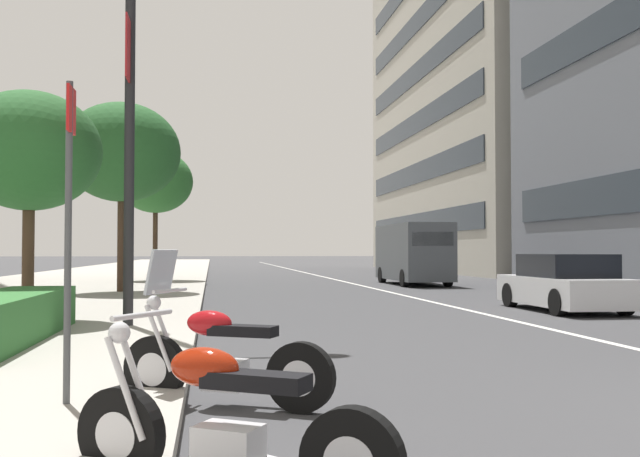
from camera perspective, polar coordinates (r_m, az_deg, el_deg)
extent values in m
cube|color=#A39E93|center=(35.13, -17.51, -3.96)|extent=(160.00, 10.43, 0.15)
cube|color=silver|center=(40.20, 0.44, -3.86)|extent=(110.00, 0.16, 0.01)
cylinder|color=black|center=(4.95, -15.39, -15.31)|extent=(0.41, 0.58, 0.60)
cylinder|color=silver|center=(4.95, -15.39, -15.31)|extent=(0.27, 0.32, 0.30)
cube|color=silver|center=(4.53, -7.20, -16.84)|extent=(0.42, 0.46, 0.28)
cube|color=black|center=(4.36, -5.08, -11.86)|extent=(0.52, 0.66, 0.10)
ellipsoid|color=#991E0A|center=(4.52, -9.08, -10.71)|extent=(0.44, 0.52, 0.24)
cylinder|color=silver|center=(4.78, -15.11, -12.04)|extent=(0.20, 0.29, 0.64)
cylinder|color=silver|center=(4.89, -14.09, -11.81)|extent=(0.20, 0.29, 0.64)
cylinder|color=silver|center=(4.73, -13.77, -6.61)|extent=(0.53, 0.34, 0.04)
sphere|color=silver|center=(4.85, -15.51, -7.90)|extent=(0.14, 0.14, 0.14)
cylinder|color=black|center=(7.34, -12.85, -10.70)|extent=(0.40, 0.62, 0.64)
cylinder|color=silver|center=(7.34, -12.85, -10.70)|extent=(0.26, 0.34, 0.32)
cylinder|color=black|center=(6.68, -1.53, -11.63)|extent=(0.40, 0.62, 0.64)
cylinder|color=silver|center=(6.68, -1.53, -11.63)|extent=(0.26, 0.34, 0.32)
cube|color=silver|center=(6.98, -7.46, -11.32)|extent=(0.41, 0.46, 0.28)
cube|color=black|center=(6.84, -6.09, -8.00)|extent=(0.49, 0.67, 0.10)
ellipsoid|color=#AD1116|center=(6.99, -8.71, -7.36)|extent=(0.43, 0.52, 0.24)
cylinder|color=silver|center=(7.19, -12.58, -8.42)|extent=(0.19, 0.30, 0.64)
cylinder|color=silver|center=(7.31, -12.00, -8.31)|extent=(0.19, 0.30, 0.64)
cylinder|color=silver|center=(7.17, -11.72, -4.80)|extent=(0.55, 0.31, 0.04)
sphere|color=silver|center=(7.27, -12.95, -5.70)|extent=(0.14, 0.14, 0.14)
cube|color=#B2BCC6|center=(7.22, -12.39, -3.35)|extent=(0.45, 0.31, 0.44)
cylinder|color=silver|center=(7.00, -4.85, -12.23)|extent=(0.40, 0.65, 0.16)
cube|color=silver|center=(18.76, 18.61, -4.66)|extent=(4.21, 1.83, 0.68)
cube|color=black|center=(18.61, 18.79, -2.78)|extent=(2.26, 1.65, 0.56)
cylinder|color=black|center=(19.70, 14.74, -5.08)|extent=(0.62, 0.23, 0.62)
cylinder|color=black|center=(20.36, 18.92, -4.93)|extent=(0.62, 0.23, 0.62)
cylinder|color=black|center=(17.18, 18.25, -5.54)|extent=(0.62, 0.23, 0.62)
cylinder|color=black|center=(17.94, 22.87, -5.33)|extent=(0.62, 0.23, 0.62)
cube|color=#4C5156|center=(31.79, 7.32, -1.85)|extent=(5.95, 2.06, 2.39)
cube|color=black|center=(28.96, 8.87, -0.81)|extent=(0.05, 1.69, 0.56)
cylinder|color=black|center=(33.54, 4.91, -3.66)|extent=(0.72, 0.27, 0.72)
cylinder|color=black|center=(34.00, 7.90, -3.62)|extent=(0.72, 0.27, 0.72)
cylinder|color=black|center=(29.62, 6.67, -3.90)|extent=(0.72, 0.27, 0.72)
cylinder|color=black|center=(30.14, 10.02, -3.85)|extent=(0.72, 0.27, 0.72)
cylinder|color=#47494C|center=(6.64, -19.21, -0.96)|extent=(0.06, 0.06, 2.79)
cube|color=red|center=(6.75, -18.99, 8.82)|extent=(0.32, 0.02, 0.40)
cylinder|color=#232326|center=(13.57, -14.73, 10.38)|extent=(0.18, 0.18, 8.31)
cube|color=#B21E23|center=(13.39, -14.88, 13.55)|extent=(0.56, 0.03, 1.10)
cube|color=#B21E23|center=(14.06, -14.55, 12.80)|extent=(0.56, 0.03, 1.10)
cube|color=#337033|center=(11.46, -23.80, -6.50)|extent=(5.40, 1.10, 0.68)
cylinder|color=#473323|center=(14.67, -21.99, -2.47)|extent=(0.22, 0.22, 2.21)
ellipsoid|color=#265B28|center=(14.79, -21.90, 5.70)|extent=(2.66, 2.66, 2.26)
cylinder|color=#473323|center=(24.33, -15.41, -1.16)|extent=(0.22, 0.22, 3.10)
ellipsoid|color=#265B28|center=(24.54, -15.35, 5.81)|extent=(3.80, 3.80, 3.23)
cylinder|color=#473323|center=(33.50, -12.84, -1.24)|extent=(0.22, 0.22, 3.20)
ellipsoid|color=#2D6B2D|center=(33.64, -12.81, 3.62)|extent=(3.35, 3.35, 2.85)
cube|color=#2D3842|center=(52.86, 7.66, 0.37)|extent=(26.16, 0.08, 1.50)
cube|color=#2D3842|center=(53.13, 7.64, 4.34)|extent=(26.16, 0.08, 1.50)
cube|color=#2D3842|center=(53.64, 7.63, 8.26)|extent=(26.16, 0.08, 1.50)
cube|color=#2D3842|center=(54.41, 7.61, 12.08)|extent=(26.16, 0.08, 1.50)
cube|color=#2D3842|center=(55.40, 7.59, 15.78)|extent=(26.16, 0.08, 1.50)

